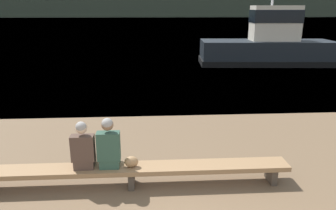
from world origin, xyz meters
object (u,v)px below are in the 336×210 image
at_px(person_left, 83,148).
at_px(person_right, 109,146).
at_px(tugboat_red, 268,46).
at_px(shopping_bag, 131,162).
at_px(bench_main, 131,170).

bearing_deg(person_left, person_right, -0.25).
bearing_deg(person_left, tugboat_red, 58.20).
xyz_separation_m(person_right, shopping_bag, (0.42, -0.02, -0.34)).
bearing_deg(person_right, shopping_bag, -2.90).
distance_m(bench_main, shopping_bag, 0.19).
distance_m(bench_main, person_left, 1.03).
bearing_deg(person_right, tugboat_red, 59.66).
relative_size(person_left, tugboat_red, 0.12).
distance_m(bench_main, tugboat_red, 16.16).
bearing_deg(shopping_bag, person_right, 177.10).
bearing_deg(person_left, bench_main, -0.53).
distance_m(shopping_bag, tugboat_red, 16.17).
relative_size(shopping_bag, tugboat_red, 0.03).
bearing_deg(shopping_bag, person_left, 178.52).
bearing_deg(person_left, shopping_bag, -1.48).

